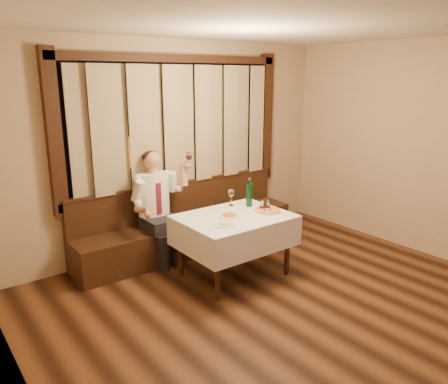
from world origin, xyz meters
TOP-DOWN VIEW (x-y plane):
  - room at (-0.00, 0.97)m, footprint 5.01×6.01m
  - banquette at (0.00, 2.72)m, footprint 3.20×0.61m
  - dining_table at (0.00, 1.70)m, footprint 1.27×0.97m
  - pizza at (0.41, 1.57)m, footprint 0.32×0.32m
  - pasta_red at (-0.07, 1.71)m, footprint 0.25×0.25m
  - pasta_cream at (-0.29, 1.50)m, footprint 0.24×0.24m
  - green_bottle at (0.39, 1.89)m, footprint 0.08×0.08m
  - table_wine_glass at (0.22, 2.05)m, footprint 0.08×0.08m
  - cruet_caddy at (0.45, 1.67)m, footprint 0.14×0.10m
  - seated_man at (-0.50, 2.63)m, footprint 0.79×0.59m

SIDE VIEW (x-z plane):
  - banquette at x=0.00m, z-range -0.16..0.78m
  - dining_table at x=0.00m, z-range 0.27..1.03m
  - pizza at x=0.41m, z-range 0.75..0.79m
  - pasta_cream at x=-0.29m, z-range 0.75..0.83m
  - pasta_red at x=-0.07m, z-range 0.75..0.83m
  - cruet_caddy at x=0.45m, z-range 0.74..0.87m
  - seated_man at x=-0.50m, z-range 0.11..1.55m
  - green_bottle at x=0.39m, z-range 0.73..1.09m
  - table_wine_glass at x=0.22m, z-range 0.80..1.02m
  - room at x=0.00m, z-range 0.09..2.91m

